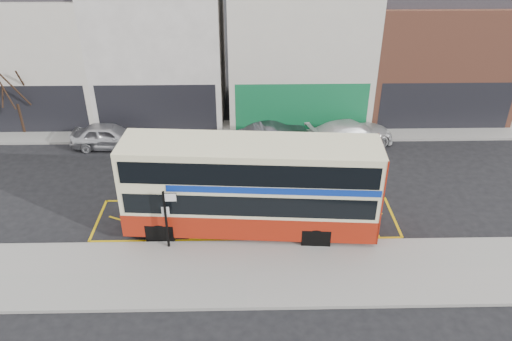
{
  "coord_description": "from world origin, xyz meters",
  "views": [
    {
      "loc": [
        0.07,
        -17.74,
        13.83
      ],
      "look_at": [
        0.47,
        2.0,
        2.37
      ],
      "focal_mm": 35.0,
      "sensor_mm": 36.0,
      "label": 1
    }
  ],
  "objects_px": {
    "double_decker_bus": "(251,186)",
    "street_tree_left": "(11,76)",
    "car_grey": "(274,136)",
    "car_silver": "(109,136)",
    "car_white": "(350,134)",
    "street_tree_right": "(347,81)",
    "bus_stop_post": "(167,214)"
  },
  "relations": [
    {
      "from": "car_silver",
      "to": "car_grey",
      "type": "distance_m",
      "value": 9.82
    },
    {
      "from": "double_decker_bus",
      "to": "car_grey",
      "type": "distance_m",
      "value": 8.43
    },
    {
      "from": "car_silver",
      "to": "street_tree_right",
      "type": "relative_size",
      "value": 0.98
    },
    {
      "from": "bus_stop_post",
      "to": "street_tree_right",
      "type": "bearing_deg",
      "value": 51.65
    },
    {
      "from": "car_silver",
      "to": "car_grey",
      "type": "xyz_separation_m",
      "value": [
        9.82,
        -0.19,
        -0.02
      ]
    },
    {
      "from": "car_white",
      "to": "street_tree_left",
      "type": "height_order",
      "value": "street_tree_left"
    },
    {
      "from": "car_white",
      "to": "street_tree_right",
      "type": "bearing_deg",
      "value": -18.69
    },
    {
      "from": "bus_stop_post",
      "to": "car_silver",
      "type": "distance_m",
      "value": 10.84
    },
    {
      "from": "car_grey",
      "to": "street_tree_left",
      "type": "relative_size",
      "value": 0.8
    },
    {
      "from": "street_tree_right",
      "to": "double_decker_bus",
      "type": "bearing_deg",
      "value": -118.91
    },
    {
      "from": "bus_stop_post",
      "to": "street_tree_left",
      "type": "height_order",
      "value": "street_tree_left"
    },
    {
      "from": "street_tree_left",
      "to": "car_silver",
      "type": "bearing_deg",
      "value": -19.07
    },
    {
      "from": "car_white",
      "to": "street_tree_right",
      "type": "xyz_separation_m",
      "value": [
        0.09,
        2.75,
        2.3
      ]
    },
    {
      "from": "bus_stop_post",
      "to": "street_tree_right",
      "type": "distance_m",
      "value": 15.78
    },
    {
      "from": "double_decker_bus",
      "to": "street_tree_left",
      "type": "distance_m",
      "value": 17.64
    },
    {
      "from": "car_grey",
      "to": "car_white",
      "type": "distance_m",
      "value": 4.57
    },
    {
      "from": "double_decker_bus",
      "to": "car_silver",
      "type": "relative_size",
      "value": 2.54
    },
    {
      "from": "car_silver",
      "to": "street_tree_right",
      "type": "distance_m",
      "value": 14.92
    },
    {
      "from": "car_grey",
      "to": "car_white",
      "type": "relative_size",
      "value": 0.84
    },
    {
      "from": "double_decker_bus",
      "to": "street_tree_left",
      "type": "bearing_deg",
      "value": 148.0
    },
    {
      "from": "double_decker_bus",
      "to": "car_silver",
      "type": "bearing_deg",
      "value": 139.15
    },
    {
      "from": "double_decker_bus",
      "to": "street_tree_left",
      "type": "xyz_separation_m",
      "value": [
        -14.21,
        10.36,
        1.46
      ]
    },
    {
      "from": "car_silver",
      "to": "car_grey",
      "type": "bearing_deg",
      "value": -87.98
    },
    {
      "from": "bus_stop_post",
      "to": "street_tree_left",
      "type": "xyz_separation_m",
      "value": [
        -10.67,
        11.68,
        1.94
      ]
    },
    {
      "from": "street_tree_right",
      "to": "street_tree_left",
      "type": "bearing_deg",
      "value": -177.92
    },
    {
      "from": "car_silver",
      "to": "car_white",
      "type": "bearing_deg",
      "value": -86.84
    },
    {
      "from": "street_tree_left",
      "to": "bus_stop_post",
      "type": "bearing_deg",
      "value": -47.57
    },
    {
      "from": "car_silver",
      "to": "street_tree_left",
      "type": "height_order",
      "value": "street_tree_left"
    },
    {
      "from": "car_grey",
      "to": "street_tree_left",
      "type": "bearing_deg",
      "value": 68.7
    },
    {
      "from": "double_decker_bus",
      "to": "street_tree_left",
      "type": "height_order",
      "value": "street_tree_left"
    },
    {
      "from": "car_silver",
      "to": "street_tree_right",
      "type": "xyz_separation_m",
      "value": [
        14.48,
        2.76,
        2.32
      ]
    },
    {
      "from": "car_white",
      "to": "street_tree_right",
      "type": "distance_m",
      "value": 3.59
    }
  ]
}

